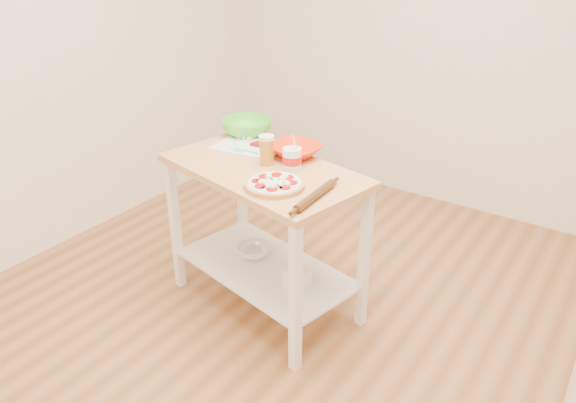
# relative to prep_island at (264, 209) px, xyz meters

# --- Properties ---
(room_shell) EXTENTS (4.04, 4.54, 2.74)m
(room_shell) POSITION_rel_prep_island_xyz_m (0.34, -0.28, 0.70)
(room_shell) COLOR #A86A3E
(room_shell) RESTS_ON ground
(prep_island) EXTENTS (1.24, 0.84, 0.90)m
(prep_island) POSITION_rel_prep_island_xyz_m (0.00, 0.00, 0.00)
(prep_island) COLOR tan
(prep_island) RESTS_ON ground
(pizza) EXTENTS (0.31, 0.31, 0.05)m
(pizza) POSITION_rel_prep_island_xyz_m (0.20, -0.17, 0.27)
(pizza) COLOR tan
(pizza) RESTS_ON prep_island
(cutting_board) EXTENTS (0.44, 0.35, 0.04)m
(cutting_board) POSITION_rel_prep_island_xyz_m (-0.25, 0.21, 0.26)
(cutting_board) COLOR white
(cutting_board) RESTS_ON prep_island
(spatula) EXTENTS (0.15, 0.05, 0.01)m
(spatula) POSITION_rel_prep_island_xyz_m (-0.20, 0.10, 0.27)
(spatula) COLOR #40D8D7
(spatula) RESTS_ON cutting_board
(knife) EXTENTS (0.25, 0.15, 0.01)m
(knife) POSITION_rel_prep_island_xyz_m (-0.27, 0.35, 0.27)
(knife) COLOR silver
(knife) RESTS_ON cutting_board
(orange_bowl) EXTENTS (0.31, 0.31, 0.07)m
(orange_bowl) POSITION_rel_prep_island_xyz_m (0.05, 0.23, 0.29)
(orange_bowl) COLOR #FF3008
(orange_bowl) RESTS_ON prep_island
(green_bowl) EXTENTS (0.34, 0.34, 0.10)m
(green_bowl) POSITION_rel_prep_island_xyz_m (-0.40, 0.36, 0.30)
(green_bowl) COLOR #51C830
(green_bowl) RESTS_ON prep_island
(beer_pint) EXTENTS (0.08, 0.08, 0.16)m
(beer_pint) POSITION_rel_prep_island_xyz_m (-0.01, 0.05, 0.34)
(beer_pint) COLOR #B07528
(beer_pint) RESTS_ON prep_island
(yogurt_tub) EXTENTS (0.10, 0.10, 0.22)m
(yogurt_tub) POSITION_rel_prep_island_xyz_m (0.15, 0.06, 0.31)
(yogurt_tub) COLOR white
(yogurt_tub) RESTS_ON prep_island
(rolling_pin) EXTENTS (0.05, 0.35, 0.04)m
(rolling_pin) POSITION_rel_prep_island_xyz_m (0.44, -0.18, 0.27)
(rolling_pin) COLOR #533013
(rolling_pin) RESTS_ON prep_island
(shelf_glass_bowl) EXTENTS (0.22, 0.22, 0.07)m
(shelf_glass_bowl) POSITION_rel_prep_island_xyz_m (-0.13, 0.06, -0.35)
(shelf_glass_bowl) COLOR silver
(shelf_glass_bowl) RESTS_ON prep_island
(shelf_bin) EXTENTS (0.14, 0.14, 0.12)m
(shelf_bin) POSITION_rel_prep_island_xyz_m (0.27, -0.06, -0.33)
(shelf_bin) COLOR white
(shelf_bin) RESTS_ON prep_island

